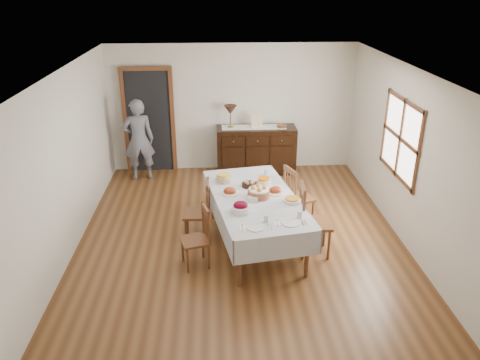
{
  "coord_description": "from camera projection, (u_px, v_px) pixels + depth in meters",
  "views": [
    {
      "loc": [
        -0.36,
        -6.37,
        3.76
      ],
      "look_at": [
        0.0,
        0.1,
        0.95
      ],
      "focal_mm": 35.0,
      "sensor_mm": 36.0,
      "label": 1
    }
  ],
  "objects": [
    {
      "name": "setting_right",
      "position": [
        293.0,
        220.0,
        6.18
      ],
      "size": [
        0.44,
        0.31,
        0.1
      ],
      "color": "silver",
      "rests_on": "dining_table"
    },
    {
      "name": "ham_platter_a",
      "position": [
        230.0,
        192.0,
        6.97
      ],
      "size": [
        0.28,
        0.28,
        0.11
      ],
      "color": "silver",
      "rests_on": "dining_table"
    },
    {
      "name": "setting_left",
      "position": [
        259.0,
        224.0,
        6.07
      ],
      "size": [
        0.44,
        0.31,
        0.1
      ],
      "color": "silver",
      "rests_on": "dining_table"
    },
    {
      "name": "chair_right_far",
      "position": [
        297.0,
        195.0,
        7.61
      ],
      "size": [
        0.54,
        0.54,
        1.0
      ],
      "rotation": [
        0.0,
        0.0,
        1.94
      ],
      "color": "brown",
      "rests_on": "ground"
    },
    {
      "name": "chair_right_near",
      "position": [
        311.0,
        219.0,
        6.75
      ],
      "size": [
        0.48,
        0.48,
        1.1
      ],
      "rotation": [
        0.0,
        0.0,
        1.52
      ],
      "color": "brown",
      "rests_on": "ground"
    },
    {
      "name": "glass_far_a",
      "position": [
        228.0,
        175.0,
        7.51
      ],
      "size": [
        0.07,
        0.07,
        0.09
      ],
      "color": "silver",
      "rests_on": "dining_table"
    },
    {
      "name": "ham_platter_b",
      "position": [
        275.0,
        191.0,
        7.0
      ],
      "size": [
        0.29,
        0.29,
        0.11
      ],
      "color": "silver",
      "rests_on": "dining_table"
    },
    {
      "name": "runner",
      "position": [
        254.0,
        127.0,
        9.5
      ],
      "size": [
        1.3,
        0.35,
        0.01
      ],
      "color": "white",
      "rests_on": "sideboard"
    },
    {
      "name": "carrot_bowl",
      "position": [
        264.0,
        181.0,
        7.31
      ],
      "size": [
        0.23,
        0.23,
        0.09
      ],
      "color": "silver",
      "rests_on": "dining_table"
    },
    {
      "name": "pineapple_bowl",
      "position": [
        224.0,
        178.0,
        7.36
      ],
      "size": [
        0.25,
        0.25,
        0.13
      ],
      "color": "tan",
      "rests_on": "dining_table"
    },
    {
      "name": "room_shell",
      "position": [
        229.0,
        130.0,
        7.08
      ],
      "size": [
        5.02,
        6.02,
        2.65
      ],
      "color": "white",
      "rests_on": "ground"
    },
    {
      "name": "ground",
      "position": [
        240.0,
        238.0,
        7.35
      ],
      "size": [
        6.0,
        6.0,
        0.0
      ],
      "primitive_type": "plane",
      "color": "brown"
    },
    {
      "name": "person",
      "position": [
        139.0,
        137.0,
        9.2
      ],
      "size": [
        0.6,
        0.45,
        1.75
      ],
      "primitive_type": "imported",
      "rotation": [
        0.0,
        0.0,
        3.33
      ],
      "color": "slate",
      "rests_on": "ground"
    },
    {
      "name": "picture_frame",
      "position": [
        257.0,
        121.0,
        9.39
      ],
      "size": [
        0.22,
        0.08,
        0.28
      ],
      "color": "beige",
      "rests_on": "sideboard"
    },
    {
      "name": "chair_left_near",
      "position": [
        198.0,
        237.0,
        6.5
      ],
      "size": [
        0.46,
        0.46,
        0.89
      ],
      "rotation": [
        0.0,
        0.0,
        -1.29
      ],
      "color": "brown",
      "rests_on": "ground"
    },
    {
      "name": "dining_table",
      "position": [
        255.0,
        203.0,
        6.91
      ],
      "size": [
        1.57,
        2.49,
        0.8
      ],
      "rotation": [
        0.0,
        0.0,
        0.17
      ],
      "color": "#B8B9BD",
      "rests_on": "ground"
    },
    {
      "name": "casserole_dish",
      "position": [
        292.0,
        200.0,
        6.7
      ],
      "size": [
        0.25,
        0.25,
        0.07
      ],
      "color": "silver",
      "rests_on": "dining_table"
    },
    {
      "name": "butter_dish",
      "position": [
        253.0,
        199.0,
        6.72
      ],
      "size": [
        0.15,
        0.11,
        0.07
      ],
      "color": "silver",
      "rests_on": "dining_table"
    },
    {
      "name": "beet_bowl",
      "position": [
        241.0,
        208.0,
        6.4
      ],
      "size": [
        0.26,
        0.26,
        0.16
      ],
      "color": "silver",
      "rests_on": "dining_table"
    },
    {
      "name": "bread_basket",
      "position": [
        259.0,
        192.0,
        6.84
      ],
      "size": [
        0.33,
        0.33,
        0.19
      ],
      "color": "brown",
      "rests_on": "dining_table"
    },
    {
      "name": "egg_basket",
      "position": [
        249.0,
        184.0,
        7.21
      ],
      "size": [
        0.24,
        0.24,
        0.11
      ],
      "color": "black",
      "rests_on": "dining_table"
    },
    {
      "name": "table_lamp",
      "position": [
        230.0,
        110.0,
        9.33
      ],
      "size": [
        0.26,
        0.26,
        0.46
      ],
      "color": "olive",
      "rests_on": "sideboard"
    },
    {
      "name": "deco_bowl",
      "position": [
        282.0,
        126.0,
        9.46
      ],
      "size": [
        0.2,
        0.2,
        0.06
      ],
      "color": "brown",
      "rests_on": "sideboard"
    },
    {
      "name": "chair_left_far",
      "position": [
        200.0,
        210.0,
        7.16
      ],
      "size": [
        0.41,
        0.41,
        0.96
      ],
      "rotation": [
        0.0,
        0.0,
        -1.59
      ],
      "color": "brown",
      "rests_on": "ground"
    },
    {
      "name": "glass_far_b",
      "position": [
        266.0,
        172.0,
        7.61
      ],
      "size": [
        0.06,
        0.06,
        0.11
      ],
      "color": "silver",
      "rests_on": "dining_table"
    },
    {
      "name": "sideboard",
      "position": [
        256.0,
        150.0,
        9.67
      ],
      "size": [
        1.61,
        0.58,
        0.97
      ],
      "color": "black",
      "rests_on": "ground"
    }
  ]
}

